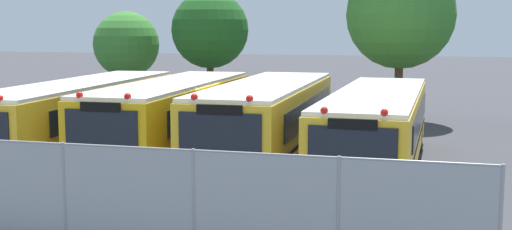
{
  "coord_description": "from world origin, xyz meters",
  "views": [
    {
      "loc": [
        6.35,
        -19.79,
        4.35
      ],
      "look_at": [
        1.17,
        0.0,
        1.6
      ],
      "focal_mm": 46.45,
      "sensor_mm": 36.0,
      "label": 1
    }
  ],
  "objects_px": {
    "school_bus_2": "(268,121)",
    "tree_2": "(400,14)",
    "school_bus_1": "(173,118)",
    "school_bus_3": "(377,127)",
    "tree_0": "(125,43)",
    "tree_1": "(208,31)",
    "school_bus_0": "(81,115)"
  },
  "relations": [
    {
      "from": "school_bus_3",
      "to": "tree_0",
      "type": "height_order",
      "value": "tree_0"
    },
    {
      "from": "school_bus_3",
      "to": "tree_2",
      "type": "relative_size",
      "value": 1.51
    },
    {
      "from": "tree_2",
      "to": "school_bus_1",
      "type": "bearing_deg",
      "value": -121.4
    },
    {
      "from": "school_bus_0",
      "to": "school_bus_3",
      "type": "height_order",
      "value": "school_bus_0"
    },
    {
      "from": "school_bus_3",
      "to": "tree_1",
      "type": "xyz_separation_m",
      "value": [
        -9.16,
        11.28,
        2.76
      ]
    },
    {
      "from": "tree_0",
      "to": "school_bus_2",
      "type": "bearing_deg",
      "value": -49.42
    },
    {
      "from": "school_bus_2",
      "to": "school_bus_3",
      "type": "height_order",
      "value": "school_bus_2"
    },
    {
      "from": "school_bus_2",
      "to": "tree_2",
      "type": "distance_m",
      "value": 11.97
    },
    {
      "from": "tree_1",
      "to": "tree_2",
      "type": "relative_size",
      "value": 0.83
    },
    {
      "from": "tree_1",
      "to": "school_bus_3",
      "type": "bearing_deg",
      "value": -50.92
    },
    {
      "from": "school_bus_3",
      "to": "school_bus_2",
      "type": "bearing_deg",
      "value": 7.64
    },
    {
      "from": "school_bus_1",
      "to": "school_bus_3",
      "type": "relative_size",
      "value": 0.92
    },
    {
      "from": "tree_0",
      "to": "school_bus_3",
      "type": "bearing_deg",
      "value": -41.03
    },
    {
      "from": "school_bus_3",
      "to": "tree_2",
      "type": "height_order",
      "value": "tree_2"
    },
    {
      "from": "tree_1",
      "to": "tree_2",
      "type": "height_order",
      "value": "tree_2"
    },
    {
      "from": "school_bus_1",
      "to": "tree_2",
      "type": "xyz_separation_m",
      "value": [
        6.58,
        10.79,
        3.46
      ]
    },
    {
      "from": "school_bus_0",
      "to": "school_bus_2",
      "type": "distance_m",
      "value": 6.49
    },
    {
      "from": "school_bus_2",
      "to": "tree_2",
      "type": "bearing_deg",
      "value": -107.63
    },
    {
      "from": "school_bus_2",
      "to": "tree_2",
      "type": "relative_size",
      "value": 1.37
    },
    {
      "from": "school_bus_1",
      "to": "tree_0",
      "type": "bearing_deg",
      "value": -59.31
    },
    {
      "from": "school_bus_2",
      "to": "school_bus_3",
      "type": "relative_size",
      "value": 0.91
    },
    {
      "from": "school_bus_1",
      "to": "tree_1",
      "type": "bearing_deg",
      "value": -77.57
    },
    {
      "from": "school_bus_0",
      "to": "tree_2",
      "type": "relative_size",
      "value": 1.56
    },
    {
      "from": "school_bus_1",
      "to": "tree_0",
      "type": "xyz_separation_m",
      "value": [
        -7.66,
        12.48,
        2.03
      ]
    },
    {
      "from": "school_bus_1",
      "to": "tree_0",
      "type": "height_order",
      "value": "tree_0"
    },
    {
      "from": "school_bus_2",
      "to": "tree_1",
      "type": "height_order",
      "value": "tree_1"
    },
    {
      "from": "school_bus_3",
      "to": "tree_0",
      "type": "distance_m",
      "value": 18.83
    },
    {
      "from": "school_bus_1",
      "to": "school_bus_3",
      "type": "height_order",
      "value": "school_bus_1"
    },
    {
      "from": "tree_0",
      "to": "tree_2",
      "type": "bearing_deg",
      "value": -6.78
    },
    {
      "from": "school_bus_1",
      "to": "school_bus_3",
      "type": "xyz_separation_m",
      "value": [
        6.45,
        0.2,
        -0.08
      ]
    },
    {
      "from": "tree_1",
      "to": "school_bus_2",
      "type": "bearing_deg",
      "value": -63.21
    },
    {
      "from": "school_bus_2",
      "to": "tree_1",
      "type": "xyz_separation_m",
      "value": [
        -5.88,
        11.64,
        2.66
      ]
    }
  ]
}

